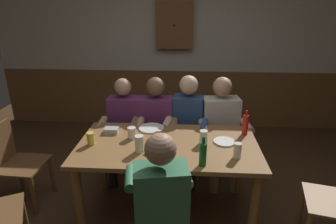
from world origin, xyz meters
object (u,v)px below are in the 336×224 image
(pint_glass_5, at_px, (204,137))
(pint_glass_1, at_px, (237,151))
(person_3, at_px, (221,125))
(pint_glass_6, at_px, (91,139))
(person_1, at_px, (155,125))
(bottle_0, at_px, (203,154))
(plate_1, at_px, (224,142))
(pint_glass_4, at_px, (132,133))
(pint_glass_3, at_px, (139,144))
(condiment_caddy, at_px, (111,130))
(chair_empty_far_end, at_px, (14,162))
(person_4, at_px, (160,200))
(person_2, at_px, (187,125))
(pint_glass_2, at_px, (155,150))
(bottle_1, at_px, (245,125))
(wall_dart_cabinet, at_px, (174,25))
(plate_0, at_px, (151,128))
(dining_table, at_px, (168,154))
(pint_glass_0, at_px, (158,140))
(person_0, at_px, (124,125))

(pint_glass_5, bearing_deg, pint_glass_1, -41.68)
(person_3, distance_m, pint_glass_6, 1.49)
(person_1, distance_m, pint_glass_1, 1.20)
(bottle_0, bearing_deg, pint_glass_6, 163.42)
(plate_1, xyz_separation_m, pint_glass_4, (-0.88, 0.03, 0.05))
(bottle_0, relative_size, pint_glass_3, 1.66)
(condiment_caddy, height_order, pint_glass_5, pint_glass_5)
(bottle_0, bearing_deg, chair_empty_far_end, 166.85)
(person_1, distance_m, person_4, 1.37)
(person_2, relative_size, pint_glass_6, 10.45)
(bottle_0, height_order, pint_glass_3, bottle_0)
(plate_1, distance_m, pint_glass_2, 0.70)
(condiment_caddy, relative_size, pint_glass_1, 1.03)
(bottle_0, height_order, pint_glass_2, bottle_0)
(pint_glass_3, bearing_deg, bottle_0, -19.57)
(pint_glass_3, bearing_deg, bottle_1, 22.79)
(person_4, height_order, bottle_1, person_4)
(wall_dart_cabinet, bearing_deg, person_2, -81.78)
(person_2, relative_size, pint_glass_5, 9.46)
(pint_glass_6, bearing_deg, person_4, -42.23)
(pint_glass_3, distance_m, pint_glass_6, 0.48)
(chair_empty_far_end, bearing_deg, person_4, 66.85)
(plate_0, bearing_deg, pint_glass_1, -34.35)
(chair_empty_far_end, bearing_deg, wall_dart_cabinet, 146.23)
(person_4, distance_m, pint_glass_2, 0.46)
(plate_0, bearing_deg, plate_1, -20.02)
(plate_1, bearing_deg, bottle_1, 40.46)
(pint_glass_5, distance_m, wall_dart_cabinet, 2.31)
(person_3, bearing_deg, person_2, -5.06)
(dining_table, height_order, pint_glass_1, pint_glass_1)
(bottle_1, bearing_deg, person_2, 143.52)
(pint_glass_5, bearing_deg, bottle_0, -93.89)
(person_2, xyz_separation_m, pint_glass_0, (-0.26, -0.74, 0.17))
(chair_empty_far_end, relative_size, wall_dart_cabinet, 1.26)
(pint_glass_0, xyz_separation_m, pint_glass_3, (-0.16, -0.09, 0.01))
(chair_empty_far_end, distance_m, pint_glass_6, 0.96)
(person_4, bearing_deg, pint_glass_3, 103.40)
(person_0, distance_m, pint_glass_0, 0.91)
(condiment_caddy, height_order, pint_glass_4, pint_glass_4)
(person_4, distance_m, pint_glass_0, 0.64)
(person_2, distance_m, bottle_1, 0.74)
(condiment_caddy, distance_m, bottle_1, 1.33)
(bottle_1, bearing_deg, pint_glass_2, -148.44)
(person_0, bearing_deg, pint_glass_3, 109.42)
(person_3, relative_size, pint_glass_1, 9.08)
(pint_glass_0, height_order, pint_glass_1, pint_glass_0)
(bottle_0, bearing_deg, plate_1, 61.77)
(pint_glass_5, bearing_deg, person_3, 69.71)
(dining_table, height_order, chair_empty_far_end, chair_empty_far_end)
(person_2, xyz_separation_m, pint_glass_3, (-0.42, -0.84, 0.18))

